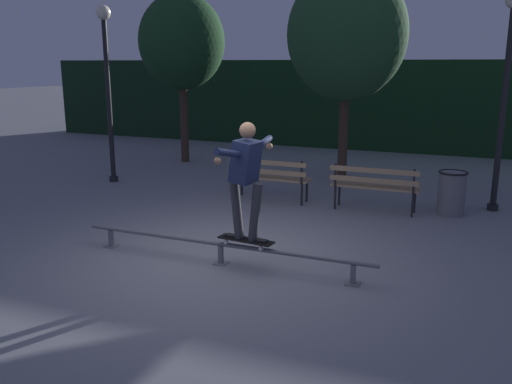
{
  "coord_description": "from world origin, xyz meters",
  "views": [
    {
      "loc": [
        3.11,
        -6.38,
        2.68
      ],
      "look_at": [
        0.19,
        0.63,
        0.85
      ],
      "focal_mm": 37.68,
      "sensor_mm": 36.0,
      "label": 1
    }
  ],
  "objects": [
    {
      "name": "skateboarder",
      "position": [
        0.38,
        -0.17,
        1.32
      ],
      "size": [
        0.63,
        1.4,
        1.56
      ],
      "color": "black",
      "rests_on": "skateboard"
    },
    {
      "name": "trash_can",
      "position": [
        2.75,
        3.63,
        0.41
      ],
      "size": [
        0.52,
        0.52,
        0.8
      ],
      "color": "slate",
      "rests_on": "ground"
    },
    {
      "name": "park_bench_left_center",
      "position": [
        1.43,
        3.27,
        0.54
      ],
      "size": [
        1.6,
        0.42,
        0.88
      ],
      "color": "black",
      "rests_on": "ground"
    },
    {
      "name": "tree_far_left",
      "position": [
        -4.41,
        6.52,
        3.21
      ],
      "size": [
        2.29,
        2.29,
        4.49
      ],
      "color": "#3D2D23",
      "rests_on": "ground"
    },
    {
      "name": "lamp_post_left",
      "position": [
        -4.63,
        3.6,
        2.48
      ],
      "size": [
        0.32,
        0.32,
        3.9
      ],
      "color": "black",
      "rests_on": "ground"
    },
    {
      "name": "skateboard",
      "position": [
        0.38,
        -0.17,
        0.39
      ],
      "size": [
        0.8,
        0.28,
        0.09
      ],
      "color": "black",
      "rests_on": "grind_rail"
    },
    {
      "name": "grind_rail",
      "position": [
        -0.0,
        -0.17,
        0.24
      ],
      "size": [
        4.3,
        0.18,
        0.31
      ],
      "color": "slate",
      "rests_on": "ground"
    },
    {
      "name": "hedge_backdrop",
      "position": [
        0.0,
        10.91,
        1.39
      ],
      "size": [
        24.0,
        1.2,
        2.78
      ],
      "primitive_type": "cube",
      "color": "black",
      "rests_on": "ground"
    },
    {
      "name": "ground_plane",
      "position": [
        0.0,
        0.0,
        0.0
      ],
      "size": [
        90.0,
        90.0,
        0.0
      ],
      "primitive_type": "plane",
      "color": "slate"
    },
    {
      "name": "lamp_post_right",
      "position": [
        3.47,
        4.25,
        2.48
      ],
      "size": [
        0.32,
        0.32,
        3.9
      ],
      "color": "black",
      "rests_on": "ground"
    },
    {
      "name": "park_bench_leftmost",
      "position": [
        -0.63,
        3.27,
        0.54
      ],
      "size": [
        1.6,
        0.42,
        0.88
      ],
      "color": "black",
      "rests_on": "ground"
    },
    {
      "name": "tree_behind_benches",
      "position": [
        0.16,
        6.06,
        3.3
      ],
      "size": [
        2.72,
        2.72,
        4.8
      ],
      "color": "#3D2D23",
      "rests_on": "ground"
    }
  ]
}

